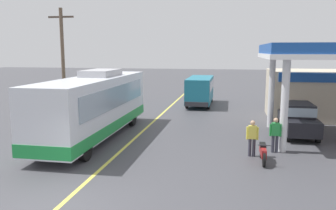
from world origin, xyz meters
name	(u,v)px	position (x,y,z in m)	size (l,w,h in m)	color
ground	(172,105)	(0.00, 20.00, 0.00)	(120.00, 120.00, 0.00)	#424247
lane_divider_stripe	(161,115)	(0.00, 15.00, 0.00)	(0.16, 50.00, 0.01)	#D8CC4C
coach_bus_main	(95,107)	(-2.17, 7.93, 1.72)	(2.60, 11.04, 3.69)	silver
gas_station_roadside	(329,84)	(11.29, 13.93, 2.63)	(9.10, 11.95, 5.10)	#194799
car_at_pump	(298,117)	(8.89, 10.58, 1.01)	(1.70, 4.20, 1.82)	black
minibus_opposing_lane	(200,89)	(2.44, 20.31, 1.47)	(2.04, 6.13, 2.44)	teal
motorcycle_parked_forecourt	(263,152)	(6.54, 5.27, 0.44)	(0.55, 1.80, 0.92)	black
pedestrian_near_pump	(252,136)	(6.12, 6.03, 0.93)	(0.55, 0.22, 1.66)	#33333F
pedestrian_by_shop	(275,133)	(7.21, 6.82, 0.93)	(0.55, 0.22, 1.66)	#33333F
utility_pole_roadside	(63,62)	(-6.33, 12.48, 3.98)	(1.80, 0.24, 7.61)	brown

